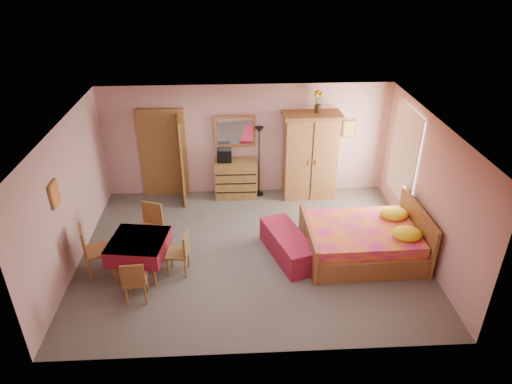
{
  "coord_description": "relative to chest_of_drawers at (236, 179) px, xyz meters",
  "views": [
    {
      "loc": [
        -0.3,
        -7.21,
        5.25
      ],
      "look_at": [
        0.1,
        0.3,
        1.15
      ],
      "focal_mm": 32.0,
      "sensor_mm": 36.0,
      "label": 1
    }
  ],
  "objects": [
    {
      "name": "wall_right",
      "position": [
        3.51,
        -2.24,
        0.85
      ],
      "size": [
        0.1,
        5.0,
        2.6
      ],
      "primitive_type": "cube",
      "color": "#C4918E",
      "rests_on": "floor"
    },
    {
      "name": "chair_east",
      "position": [
        -1.09,
        -2.79,
        -0.04
      ],
      "size": [
        0.42,
        0.42,
        0.84
      ],
      "primitive_type": "cube",
      "rotation": [
        0.0,
        0.0,
        1.47
      ],
      "color": "olive",
      "rests_on": "floor"
    },
    {
      "name": "chest_of_drawers",
      "position": [
        0.0,
        0.0,
        0.0
      ],
      "size": [
        0.97,
        0.49,
        0.91
      ],
      "primitive_type": "cube",
      "rotation": [
        0.0,
        0.0,
        -0.01
      ],
      "color": "olive",
      "rests_on": "floor"
    },
    {
      "name": "sunflower_vase",
      "position": [
        1.81,
        0.02,
        1.81
      ],
      "size": [
        0.21,
        0.21,
        0.49
      ],
      "primitive_type": "cube",
      "rotation": [
        0.0,
        0.0,
        0.05
      ],
      "color": "yellow",
      "rests_on": "wardrobe"
    },
    {
      "name": "chair_west",
      "position": [
        -2.49,
        -2.74,
        0.04
      ],
      "size": [
        0.58,
        0.58,
        0.99
      ],
      "primitive_type": "cube",
      "rotation": [
        0.0,
        0.0,
        -1.21
      ],
      "color": "#AA6D39",
      "rests_on": "floor"
    },
    {
      "name": "chair_south",
      "position": [
        -1.71,
        -3.47,
        -0.04
      ],
      "size": [
        0.4,
        0.4,
        0.82
      ],
      "primitive_type": "cube",
      "rotation": [
        0.0,
        0.0,
        0.07
      ],
      "color": "olive",
      "rests_on": "floor"
    },
    {
      "name": "doorway",
      "position": [
        -1.64,
        0.23,
        0.57
      ],
      "size": [
        1.06,
        0.12,
        2.15
      ],
      "primitive_type": "cube",
      "color": "#9E6B35",
      "rests_on": "floor"
    },
    {
      "name": "picture_left",
      "position": [
        -2.96,
        -2.84,
        1.25
      ],
      "size": [
        0.04,
        0.32,
        0.42
      ],
      "primitive_type": "cube",
      "color": "orange",
      "rests_on": "wall_left"
    },
    {
      "name": "wall_left",
      "position": [
        -2.99,
        -2.24,
        0.85
      ],
      "size": [
        0.1,
        5.0,
        2.6
      ],
      "primitive_type": "cube",
      "color": "#C4918E",
      "rests_on": "floor"
    },
    {
      "name": "bench",
      "position": [
        0.94,
        -2.42,
        -0.21
      ],
      "size": [
        0.99,
        1.58,
        0.49
      ],
      "primitive_type": "cube",
      "rotation": [
        0.0,
        0.0,
        0.32
      ],
      "color": "maroon",
      "rests_on": "floor"
    },
    {
      "name": "floor",
      "position": [
        0.26,
        -2.24,
        -0.45
      ],
      "size": [
        6.5,
        6.5,
        0.0
      ],
      "primitive_type": "plane",
      "color": "#615D56",
      "rests_on": "ground"
    },
    {
      "name": "stereo",
      "position": [
        -0.25,
        -0.01,
        0.6
      ],
      "size": [
        0.32,
        0.24,
        0.3
      ],
      "primitive_type": "cube",
      "rotation": [
        0.0,
        0.0,
        -0.02
      ],
      "color": "black",
      "rests_on": "chest_of_drawers"
    },
    {
      "name": "floor_lamp",
      "position": [
        0.54,
        0.05,
        0.39
      ],
      "size": [
        0.23,
        0.23,
        1.69
      ],
      "primitive_type": "cube",
      "rotation": [
        0.0,
        0.0,
        0.06
      ],
      "color": "black",
      "rests_on": "floor"
    },
    {
      "name": "chair_north",
      "position": [
        -1.7,
        -2.04,
        0.01
      ],
      "size": [
        0.55,
        0.55,
        0.94
      ],
      "primitive_type": "cube",
      "rotation": [
        0.0,
        0.0,
        2.78
      ],
      "color": "#A86D39",
      "rests_on": "floor"
    },
    {
      "name": "picture_back",
      "position": [
        2.61,
        0.23,
        1.1
      ],
      "size": [
        0.3,
        0.04,
        0.4
      ],
      "primitive_type": "cube",
      "color": "#D8BF59",
      "rests_on": "wall_back"
    },
    {
      "name": "wall_mirror",
      "position": [
        0.0,
        0.21,
        1.1
      ],
      "size": [
        0.93,
        0.12,
        0.74
      ],
      "primitive_type": "cube",
      "rotation": [
        0.0,
        0.0,
        0.07
      ],
      "color": "white",
      "rests_on": "wall_back"
    },
    {
      "name": "ceiling",
      "position": [
        0.26,
        -2.24,
        2.15
      ],
      "size": [
        6.5,
        6.5,
        0.0
      ],
      "primitive_type": "plane",
      "rotation": [
        3.14,
        0.0,
        0.0
      ],
      "color": "brown",
      "rests_on": "wall_back"
    },
    {
      "name": "wall_front",
      "position": [
        0.26,
        -4.74,
        0.85
      ],
      "size": [
        6.5,
        0.1,
        2.6
      ],
      "primitive_type": "cube",
      "color": "#C4918E",
      "rests_on": "floor"
    },
    {
      "name": "bed",
      "position": [
        2.33,
        -2.45,
        0.05
      ],
      "size": [
        2.2,
        1.75,
        1.0
      ],
      "primitive_type": "cube",
      "rotation": [
        0.0,
        0.0,
        0.02
      ],
      "color": "#BB127C",
      "rests_on": "floor"
    },
    {
      "name": "wall_back",
      "position": [
        0.26,
        0.26,
        0.85
      ],
      "size": [
        6.5,
        0.1,
        2.6
      ],
      "primitive_type": "cube",
      "color": "#C4918E",
      "rests_on": "floor"
    },
    {
      "name": "dining_table",
      "position": [
        -1.76,
        -2.74,
        -0.1
      ],
      "size": [
        1.08,
        1.08,
        0.7
      ],
      "primitive_type": "cube",
      "rotation": [
        0.0,
        0.0,
        -0.14
      ],
      "color": "maroon",
      "rests_on": "floor"
    },
    {
      "name": "window",
      "position": [
        3.47,
        -1.04,
        1.0
      ],
      "size": [
        0.08,
        1.4,
        1.95
      ],
      "primitive_type": "cube",
      "color": "white",
      "rests_on": "wall_right"
    },
    {
      "name": "wardrobe",
      "position": [
        1.69,
        -0.03,
        0.56
      ],
      "size": [
        1.31,
        0.7,
        2.02
      ],
      "primitive_type": "cube",
      "rotation": [
        0.0,
        0.0,
        0.03
      ],
      "color": "#A26A37",
      "rests_on": "floor"
    }
  ]
}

